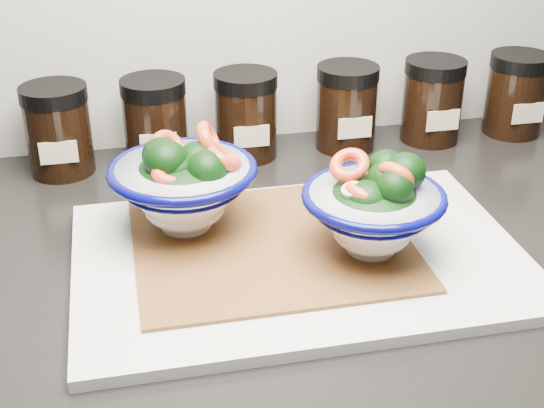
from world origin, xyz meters
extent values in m
cube|color=black|center=(0.00, 1.45, 0.88)|extent=(3.50, 0.60, 0.04)
cube|color=beige|center=(-0.03, 1.42, 0.91)|extent=(0.45, 0.30, 0.01)
cube|color=brown|center=(-0.06, 1.44, 0.91)|extent=(0.28, 0.24, 0.00)
cylinder|color=white|center=(-0.14, 1.49, 0.92)|extent=(0.05, 0.05, 0.01)
ellipsoid|color=white|center=(-0.14, 1.49, 0.94)|extent=(0.09, 0.09, 0.04)
torus|color=#04054F|center=(-0.14, 1.49, 0.98)|extent=(0.16, 0.16, 0.01)
torus|color=#04054F|center=(-0.14, 1.49, 0.97)|extent=(0.13, 0.13, 0.00)
ellipsoid|color=black|center=(-0.14, 1.49, 0.97)|extent=(0.11, 0.11, 0.05)
ellipsoid|color=black|center=(-0.12, 1.47, 0.99)|extent=(0.04, 0.04, 0.05)
cylinder|color=#477233|center=(-0.12, 1.47, 0.97)|extent=(0.01, 0.01, 0.03)
ellipsoid|color=black|center=(-0.12, 1.50, 0.99)|extent=(0.04, 0.04, 0.04)
cylinder|color=#477233|center=(-0.12, 1.50, 0.97)|extent=(0.02, 0.01, 0.03)
ellipsoid|color=black|center=(-0.16, 1.51, 0.99)|extent=(0.04, 0.04, 0.04)
cylinder|color=#477233|center=(-0.16, 1.51, 0.98)|extent=(0.02, 0.02, 0.03)
ellipsoid|color=black|center=(-0.16, 1.48, 1.00)|extent=(0.05, 0.05, 0.04)
cylinder|color=#477233|center=(-0.16, 1.48, 0.98)|extent=(0.01, 0.02, 0.03)
ellipsoid|color=black|center=(-0.15, 1.48, 0.99)|extent=(0.04, 0.04, 0.04)
cylinder|color=#477233|center=(-0.15, 1.48, 0.97)|extent=(0.02, 0.01, 0.03)
torus|color=#D95A28|center=(-0.15, 1.47, 0.99)|extent=(0.06, 0.07, 0.03)
torus|color=#D95A28|center=(-0.11, 1.51, 1.00)|extent=(0.04, 0.05, 0.05)
torus|color=#D95A28|center=(-0.10, 1.48, 0.99)|extent=(0.06, 0.07, 0.05)
torus|color=#D95A28|center=(-0.11, 1.50, 0.99)|extent=(0.06, 0.07, 0.05)
torus|color=#D95A28|center=(-0.15, 1.53, 0.99)|extent=(0.06, 0.06, 0.05)
cylinder|color=#CCBC8E|center=(-0.13, 1.50, 1.00)|extent=(0.02, 0.02, 0.01)
cylinder|color=white|center=(0.04, 1.40, 0.92)|extent=(0.05, 0.05, 0.01)
ellipsoid|color=white|center=(0.04, 1.40, 0.94)|extent=(0.08, 0.08, 0.04)
torus|color=#04054F|center=(0.04, 1.40, 0.98)|extent=(0.14, 0.14, 0.01)
torus|color=#04054F|center=(0.04, 1.40, 0.96)|extent=(0.12, 0.12, 0.00)
ellipsoid|color=black|center=(0.04, 1.40, 0.97)|extent=(0.10, 0.10, 0.05)
ellipsoid|color=black|center=(0.06, 1.43, 0.99)|extent=(0.04, 0.04, 0.03)
cylinder|color=#477233|center=(0.06, 1.43, 0.98)|extent=(0.02, 0.01, 0.02)
ellipsoid|color=black|center=(0.03, 1.39, 0.98)|extent=(0.04, 0.04, 0.04)
cylinder|color=#477233|center=(0.03, 1.39, 0.96)|extent=(0.02, 0.01, 0.03)
ellipsoid|color=black|center=(0.05, 1.39, 0.99)|extent=(0.04, 0.04, 0.04)
cylinder|color=#477233|center=(0.05, 1.39, 0.98)|extent=(0.01, 0.01, 0.02)
ellipsoid|color=black|center=(0.05, 1.41, 0.99)|extent=(0.04, 0.04, 0.04)
cylinder|color=#477233|center=(0.05, 1.41, 0.97)|extent=(0.01, 0.02, 0.03)
ellipsoid|color=black|center=(0.07, 1.41, 1.00)|extent=(0.04, 0.04, 0.04)
cylinder|color=#477233|center=(0.07, 1.41, 0.98)|extent=(0.01, 0.01, 0.03)
torus|color=#D95A28|center=(0.02, 1.43, 1.00)|extent=(0.06, 0.05, 0.04)
torus|color=#D95A28|center=(0.02, 1.40, 0.98)|extent=(0.06, 0.05, 0.03)
torus|color=#D95A28|center=(0.06, 1.40, 1.00)|extent=(0.05, 0.05, 0.05)
cylinder|color=#CCBC8E|center=(0.01, 1.40, 0.99)|extent=(0.02, 0.02, 0.01)
cylinder|color=#CCBC8E|center=(0.06, 1.42, 0.99)|extent=(0.02, 0.02, 0.01)
cylinder|color=black|center=(-0.27, 1.69, 0.95)|extent=(0.08, 0.08, 0.09)
cylinder|color=black|center=(-0.27, 1.69, 1.00)|extent=(0.08, 0.08, 0.02)
cube|color=#C6B793|center=(-0.27, 1.65, 0.94)|extent=(0.05, 0.00, 0.03)
cylinder|color=black|center=(-0.15, 1.69, 0.95)|extent=(0.08, 0.08, 0.09)
cylinder|color=black|center=(-0.15, 1.69, 1.00)|extent=(0.08, 0.08, 0.02)
cube|color=#C6B793|center=(-0.15, 1.65, 0.94)|extent=(0.04, 0.00, 0.03)
cylinder|color=black|center=(-0.04, 1.69, 0.95)|extent=(0.08, 0.08, 0.09)
cylinder|color=black|center=(-0.04, 1.69, 1.00)|extent=(0.08, 0.08, 0.02)
cube|color=#C6B793|center=(-0.04, 1.65, 0.94)|extent=(0.04, 0.00, 0.03)
cylinder|color=black|center=(0.10, 1.69, 0.95)|extent=(0.08, 0.08, 0.09)
cylinder|color=black|center=(0.10, 1.69, 1.00)|extent=(0.08, 0.08, 0.02)
cube|color=#C6B793|center=(0.10, 1.65, 0.94)|extent=(0.05, 0.00, 0.03)
cylinder|color=black|center=(0.22, 1.69, 0.95)|extent=(0.08, 0.08, 0.09)
cylinder|color=black|center=(0.22, 1.69, 1.00)|extent=(0.08, 0.08, 0.02)
cube|color=#C6B793|center=(0.22, 1.65, 0.94)|extent=(0.04, 0.00, 0.03)
cylinder|color=black|center=(0.34, 1.69, 0.95)|extent=(0.08, 0.08, 0.09)
cylinder|color=black|center=(0.34, 1.69, 1.00)|extent=(0.08, 0.08, 0.02)
cube|color=#C6B793|center=(0.34, 1.65, 0.94)|extent=(0.05, 0.00, 0.03)
camera|label=1|loc=(-0.20, 0.79, 1.31)|focal=50.00mm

